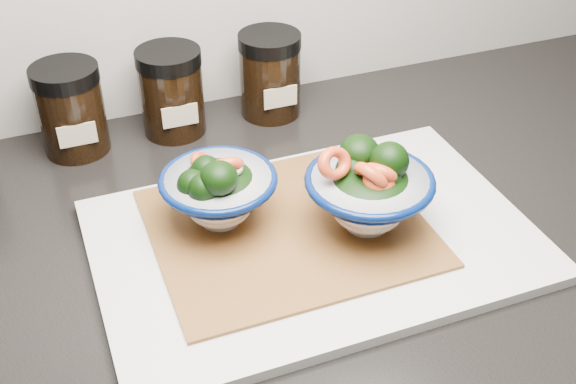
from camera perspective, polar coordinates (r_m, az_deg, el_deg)
name	(u,v)px	position (r m, az deg, el deg)	size (l,w,h in m)	color
countertop	(188,265)	(0.77, -7.93, -5.75)	(3.50, 0.60, 0.04)	black
cutting_board	(314,240)	(0.76, 2.06, -3.80)	(0.45, 0.30, 0.01)	beige
bamboo_mat	(288,227)	(0.76, 0.00, -2.81)	(0.28, 0.24, 0.00)	olive
bowl_left	(218,191)	(0.75, -5.58, 0.09)	(0.12, 0.12, 0.09)	white
bowl_right	(369,191)	(0.74, 6.43, 0.10)	(0.13, 0.13, 0.10)	white
spice_jar_c	(71,109)	(0.92, -16.77, 6.27)	(0.08, 0.08, 0.11)	black
spice_jar_d	(172,92)	(0.93, -9.19, 7.82)	(0.08, 0.08, 0.11)	black
spice_jar_e	(270,75)	(0.96, -1.43, 9.26)	(0.08, 0.08, 0.11)	black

